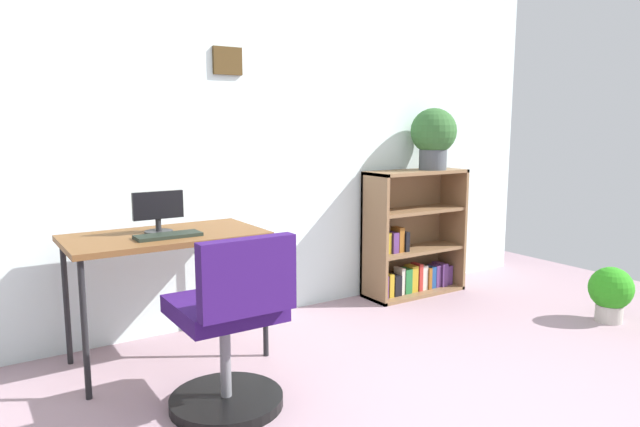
# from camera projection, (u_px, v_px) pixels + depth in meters

# --- Properties ---
(wall_back) EXTENTS (5.20, 0.12, 2.48)m
(wall_back) POSITION_uv_depth(u_px,v_px,m) (238.00, 131.00, 3.68)
(wall_back) COLOR silver
(wall_back) RESTS_ON ground_plane
(desk) EXTENTS (1.02, 0.56, 0.71)m
(desk) POSITION_uv_depth(u_px,v_px,m) (165.00, 245.00, 3.05)
(desk) COLOR brown
(desk) RESTS_ON ground_plane
(monitor) EXTENTS (0.27, 0.15, 0.23)m
(monitor) POSITION_uv_depth(u_px,v_px,m) (158.00, 212.00, 3.05)
(monitor) COLOR #262628
(monitor) RESTS_ON desk
(keyboard) EXTENTS (0.33, 0.13, 0.02)m
(keyboard) POSITION_uv_depth(u_px,v_px,m) (168.00, 236.00, 2.95)
(keyboard) COLOR #202920
(keyboard) RESTS_ON desk
(office_chair) EXTENTS (0.52, 0.55, 0.83)m
(office_chair) POSITION_uv_depth(u_px,v_px,m) (230.00, 336.00, 2.53)
(office_chair) COLOR black
(office_chair) RESTS_ON ground_plane
(bookshelf_low) EXTENTS (0.80, 0.30, 0.94)m
(bookshelf_low) POSITION_uv_depth(u_px,v_px,m) (410.00, 240.00, 4.35)
(bookshelf_low) COLOR brown
(bookshelf_low) RESTS_ON ground_plane
(potted_plant_on_shelf) EXTENTS (0.34, 0.34, 0.46)m
(potted_plant_on_shelf) POSITION_uv_depth(u_px,v_px,m) (433.00, 135.00, 4.27)
(potted_plant_on_shelf) COLOR #474C51
(potted_plant_on_shelf) RESTS_ON bookshelf_low
(potted_plant_floor) EXTENTS (0.28, 0.28, 0.36)m
(potted_plant_floor) POSITION_uv_depth(u_px,v_px,m) (611.00, 292.00, 3.73)
(potted_plant_floor) COLOR #B7B2A8
(potted_plant_floor) RESTS_ON ground_plane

